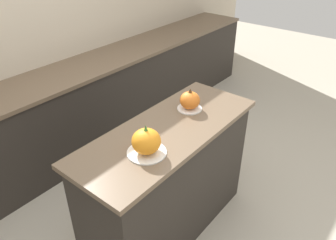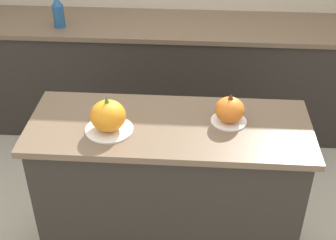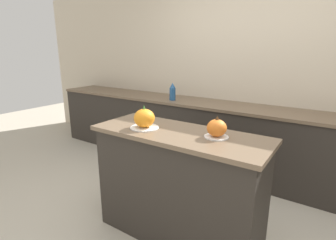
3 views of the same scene
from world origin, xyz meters
TOP-DOWN VIEW (x-y plane):
  - ground_plane at (0.00, 0.00)m, footprint 12.00×12.00m
  - wall_back at (0.00, 1.73)m, footprint 8.00×0.06m
  - kitchen_island at (0.00, 0.00)m, footprint 1.42×0.55m
  - back_counter at (0.00, 1.40)m, footprint 6.00×0.60m
  - pumpkin_cake_left at (-0.29, -0.07)m, footprint 0.24×0.24m
  - pumpkin_cake_right at (0.30, 0.04)m, footprint 0.18×0.18m
  - bottle_tall at (-0.90, 1.29)m, footprint 0.08×0.08m

SIDE VIEW (x-z plane):
  - ground_plane at x=0.00m, z-range 0.00..0.00m
  - back_counter at x=0.00m, z-range 0.00..0.90m
  - kitchen_island at x=0.00m, z-range 0.00..0.95m
  - pumpkin_cake_right at x=0.30m, z-range 0.93..1.10m
  - bottle_tall at x=-0.90m, z-range 0.90..1.13m
  - pumpkin_cake_left at x=-0.29m, z-range 0.93..1.12m
  - wall_back at x=0.00m, z-range 0.00..2.50m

